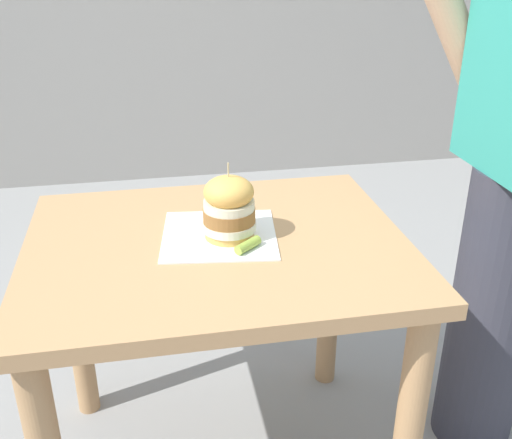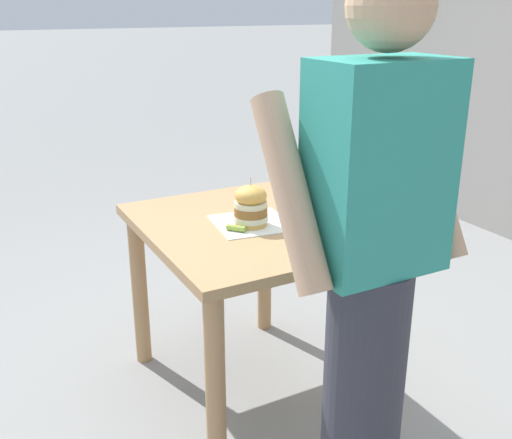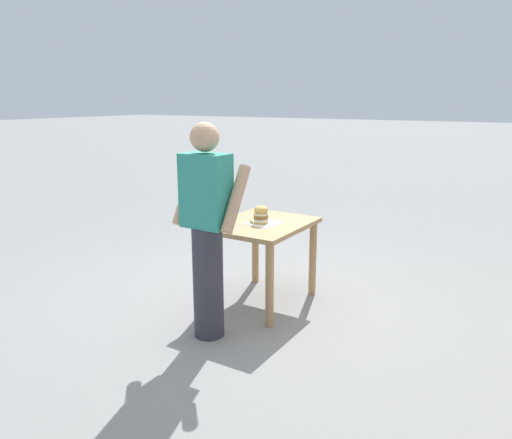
# 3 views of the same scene
# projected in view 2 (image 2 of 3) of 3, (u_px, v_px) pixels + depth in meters

# --- Properties ---
(ground_plane) EXTENTS (80.00, 80.00, 0.00)m
(ground_plane) POSITION_uv_depth(u_px,v_px,m) (245.00, 386.00, 2.63)
(ground_plane) COLOR gray
(patio_table) EXTENTS (0.77, 0.95, 0.76)m
(patio_table) POSITION_uv_depth(u_px,v_px,m) (244.00, 257.00, 2.42)
(patio_table) COLOR tan
(patio_table) RESTS_ON ground
(serving_paper) EXTENTS (0.32, 0.32, 0.00)m
(serving_paper) POSITION_uv_depth(u_px,v_px,m) (251.00, 223.00, 2.37)
(serving_paper) COLOR white
(serving_paper) RESTS_ON patio_table
(sandwich) EXTENTS (0.13, 0.13, 0.20)m
(sandwich) POSITION_uv_depth(u_px,v_px,m) (251.00, 206.00, 2.32)
(sandwich) COLOR gold
(sandwich) RESTS_ON serving_paper
(pickle_spear) EXTENTS (0.07, 0.07, 0.02)m
(pickle_spear) POSITION_uv_depth(u_px,v_px,m) (236.00, 228.00, 2.28)
(pickle_spear) COLOR #8EA83D
(pickle_spear) RESTS_ON serving_paper
(diner_across_table) EXTENTS (0.55, 0.35, 1.69)m
(diner_across_table) POSITION_uv_depth(u_px,v_px,m) (371.00, 271.00, 1.66)
(diner_across_table) COLOR #33333D
(diner_across_table) RESTS_ON ground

